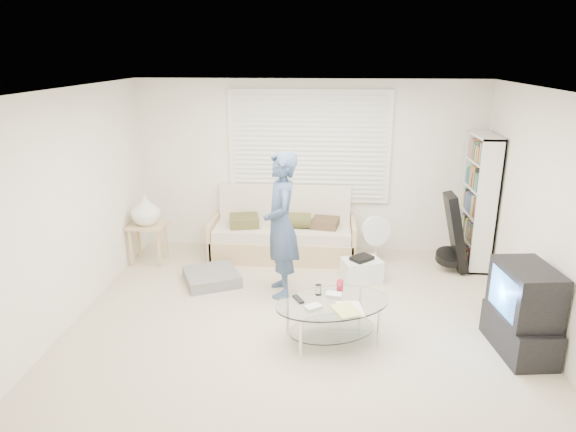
# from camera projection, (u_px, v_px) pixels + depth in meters

# --- Properties ---
(ground) EXTENTS (5.00, 5.00, 0.00)m
(ground) POSITION_uv_depth(u_px,v_px,m) (300.00, 320.00, 5.73)
(ground) COLOR beige
(ground) RESTS_ON ground
(room_shell) EXTENTS (5.02, 4.52, 2.51)m
(room_shell) POSITION_uv_depth(u_px,v_px,m) (304.00, 167.00, 5.68)
(room_shell) COLOR silver
(room_shell) RESTS_ON ground
(window_blinds) EXTENTS (2.32, 0.08, 1.62)m
(window_blinds) POSITION_uv_depth(u_px,v_px,m) (309.00, 147.00, 7.34)
(window_blinds) COLOR silver
(window_blinds) RESTS_ON ground
(futon_sofa) EXTENTS (2.07, 0.83, 1.01)m
(futon_sofa) POSITION_uv_depth(u_px,v_px,m) (283.00, 234.00, 7.43)
(futon_sofa) COLOR tan
(futon_sofa) RESTS_ON ground
(grey_floor_pillow) EXTENTS (0.87, 0.87, 0.15)m
(grey_floor_pillow) POSITION_uv_depth(u_px,v_px,m) (212.00, 277.00, 6.64)
(grey_floor_pillow) COLOR slate
(grey_floor_pillow) RESTS_ON ground
(side_table) EXTENTS (0.50, 0.40, 0.98)m
(side_table) POSITION_uv_depth(u_px,v_px,m) (146.00, 213.00, 7.08)
(side_table) COLOR tan
(side_table) RESTS_ON ground
(bookshelf) EXTENTS (0.29, 0.77, 1.82)m
(bookshelf) POSITION_uv_depth(u_px,v_px,m) (478.00, 202.00, 6.96)
(bookshelf) COLOR white
(bookshelf) RESTS_ON ground
(guitar_case) EXTENTS (0.41, 0.40, 1.06)m
(guitar_case) POSITION_uv_depth(u_px,v_px,m) (454.00, 238.00, 6.86)
(guitar_case) COLOR black
(guitar_case) RESTS_ON ground
(floor_fan) EXTENTS (0.44, 0.29, 0.71)m
(floor_fan) POSITION_uv_depth(u_px,v_px,m) (376.00, 236.00, 7.13)
(floor_fan) COLOR white
(floor_fan) RESTS_ON ground
(storage_bin) EXTENTS (0.56, 0.47, 0.34)m
(storage_bin) POSITION_uv_depth(u_px,v_px,m) (361.00, 270.00, 6.66)
(storage_bin) COLOR white
(storage_bin) RESTS_ON ground
(tv_unit) EXTENTS (0.54, 0.88, 0.90)m
(tv_unit) POSITION_uv_depth(u_px,v_px,m) (523.00, 311.00, 5.01)
(tv_unit) COLOR black
(tv_unit) RESTS_ON ground
(coffee_table) EXTENTS (1.38, 1.12, 0.56)m
(coffee_table) POSITION_uv_depth(u_px,v_px,m) (332.00, 309.00, 5.21)
(coffee_table) COLOR silver
(coffee_table) RESTS_ON ground
(standing_person) EXTENTS (0.55, 0.72, 1.77)m
(standing_person) POSITION_uv_depth(u_px,v_px,m) (281.00, 225.00, 6.10)
(standing_person) COLOR navy
(standing_person) RESTS_ON ground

